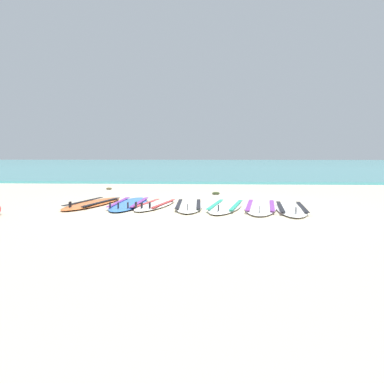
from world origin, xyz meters
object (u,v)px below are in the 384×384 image
object	(u,v)px
surfboard_2	(155,205)
surfboard_5	(261,207)
surfboard_0	(93,203)
surfboard_1	(129,204)
surfboard_3	(189,206)
surfboard_6	(291,209)
surfboard_4	(226,206)

from	to	relation	value
surfboard_2	surfboard_5	size ratio (longest dim) A/B	0.82
surfboard_0	surfboard_5	xyz separation A→B (m)	(3.60, -0.38, -0.00)
surfboard_5	surfboard_1	bearing A→B (deg)	172.79
surfboard_2	surfboard_3	bearing A→B (deg)	-6.61
surfboard_3	surfboard_1	bearing A→B (deg)	169.69
surfboard_0	surfboard_3	distance (m)	2.14
surfboard_6	surfboard_0	bearing A→B (deg)	171.64
surfboard_2	surfboard_6	world-z (taller)	same
surfboard_4	surfboard_3	bearing A→B (deg)	174.36
surfboard_5	surfboard_4	bearing A→B (deg)	176.91
surfboard_0	surfboard_1	xyz separation A→B (m)	(0.81, -0.03, 0.00)
surfboard_0	surfboard_1	size ratio (longest dim) A/B	0.97
surfboard_3	surfboard_6	distance (m)	2.09
surfboard_5	surfboard_6	bearing A→B (deg)	-21.99
surfboard_0	surfboard_4	xyz separation A→B (m)	(2.89, -0.34, 0.00)
surfboard_1	surfboard_5	distance (m)	2.81
surfboard_5	surfboard_6	xyz separation A→B (m)	(0.58, -0.23, 0.00)
surfboard_3	surfboard_5	size ratio (longest dim) A/B	0.89
surfboard_0	surfboard_5	distance (m)	3.62
surfboard_4	surfboard_6	xyz separation A→B (m)	(1.28, -0.27, 0.00)
surfboard_1	surfboard_4	xyz separation A→B (m)	(2.08, -0.31, -0.00)
surfboard_1	surfboard_3	distance (m)	1.33
surfboard_5	surfboard_6	distance (m)	0.62
surfboard_1	surfboard_2	size ratio (longest dim) A/B	1.19
surfboard_6	surfboard_3	bearing A→B (deg)	170.43
surfboard_3	surfboard_6	xyz separation A→B (m)	(2.06, -0.35, -0.00)
surfboard_2	surfboard_6	distance (m)	2.80
surfboard_1	surfboard_4	world-z (taller)	same
surfboard_2	surfboard_6	xyz separation A→B (m)	(2.77, -0.43, -0.00)
surfboard_4	surfboard_5	size ratio (longest dim) A/B	0.95
surfboard_1	surfboard_4	bearing A→B (deg)	-8.59
surfboard_0	surfboard_3	size ratio (longest dim) A/B	1.07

